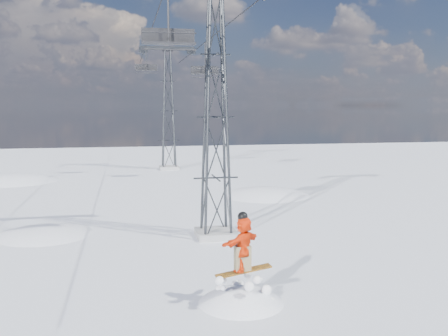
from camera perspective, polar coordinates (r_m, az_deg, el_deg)
The scene contains 8 objects.
ground at distance 15.62m, azimuth 1.50°, elevation -15.49°, with size 120.00×120.00×0.00m, color white.
snow_terrain at distance 38.63m, azimuth -13.13°, elevation -16.86°, with size 39.00×37.00×22.00m.
lift_tower_near at distance 22.42m, azimuth -0.95°, elevation 5.76°, with size 5.20×1.80×11.43m.
lift_tower_far at distance 47.23m, azimuth -6.38°, elevation 6.45°, with size 5.20×1.80×11.43m.
haul_cables at distance 34.14m, azimuth -4.52°, elevation 15.28°, with size 4.46×51.00×0.06m.
lift_chair_near at distance 20.78m, azimuth -6.37°, elevation 14.59°, with size 2.15×0.62×2.66m.
lift_chair_mid at distance 39.48m, azimuth -2.18°, elevation 11.02°, with size 2.19×0.63×2.71m.
lift_chair_far at distance 41.95m, azimuth -8.88°, elevation 11.22°, with size 1.81×0.52×2.25m.
Camera 1 is at (-3.18, -14.06, 6.02)m, focal length 40.00 mm.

